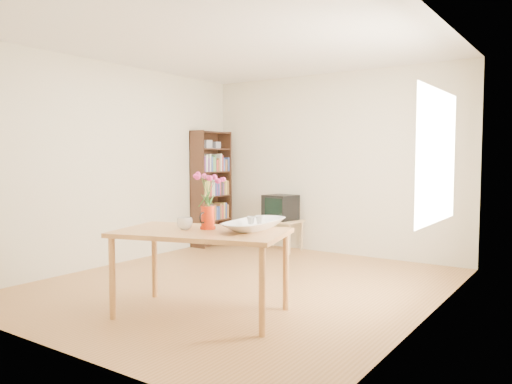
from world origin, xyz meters
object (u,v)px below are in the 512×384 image
Objects in this scene: table at (201,239)px; mug at (185,224)px; television at (281,207)px; pitcher at (208,218)px; bowl at (254,202)px.

mug is at bearing -179.68° from table.
table is 11.86× the size of mug.
television is (-0.87, 3.05, -0.15)m from mug.
pitcher is 0.21m from mug.
pitcher is 3.08m from television.
table is 7.61× the size of pitcher.
bowl is at bearing 25.12° from table.
mug is (-0.15, -0.05, 0.13)m from table.
television is at bearing 104.28° from pitcher.
table is 0.57m from bowl.
bowl reaches higher than television.
table is 0.20m from pitcher.
pitcher is (-0.01, 0.10, 0.17)m from table.
bowl is at bearing -53.55° from television.
television reaches higher than table.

